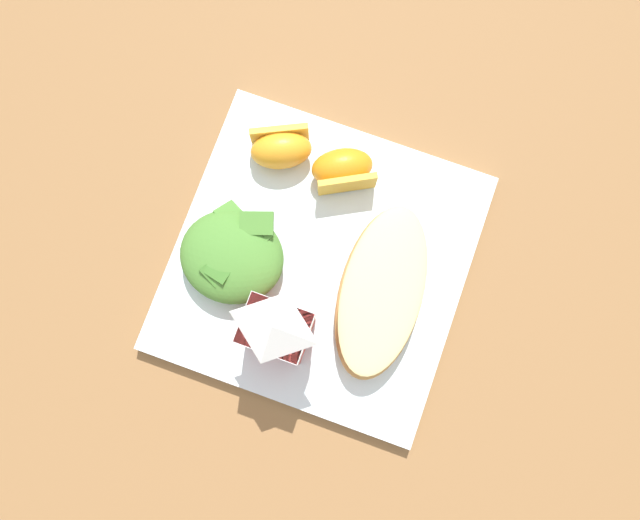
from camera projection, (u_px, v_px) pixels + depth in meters
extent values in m
plane|color=olive|center=(320.00, 264.00, 0.64)|extent=(3.00, 3.00, 0.00)
cube|color=silver|center=(320.00, 263.00, 0.63)|extent=(0.28, 0.28, 0.02)
ellipsoid|color=tan|center=(381.00, 292.00, 0.61)|extent=(0.09, 0.18, 0.03)
ellipsoid|color=maroon|center=(382.00, 290.00, 0.60)|extent=(0.08, 0.16, 0.01)
ellipsoid|color=#EAD184|center=(383.00, 290.00, 0.59)|extent=(0.09, 0.17, 0.01)
ellipsoid|color=#4C8433|center=(232.00, 257.00, 0.61)|extent=(0.10, 0.09, 0.04)
cube|color=#3D7028|center=(220.00, 268.00, 0.59)|extent=(0.03, 0.04, 0.02)
cube|color=#3D7028|center=(223.00, 265.00, 0.59)|extent=(0.03, 0.04, 0.01)
cube|color=#4C8433|center=(237.00, 260.00, 0.60)|extent=(0.03, 0.04, 0.02)
cube|color=#4C8433|center=(232.00, 216.00, 0.60)|extent=(0.04, 0.03, 0.02)
cube|color=#4C8433|center=(253.00, 233.00, 0.60)|extent=(0.04, 0.03, 0.01)
cube|color=#4C8433|center=(257.00, 223.00, 0.59)|extent=(0.04, 0.03, 0.01)
cube|color=#B7332D|center=(278.00, 330.00, 0.57)|extent=(0.06, 0.04, 0.09)
cube|color=white|center=(275.00, 329.00, 0.54)|extent=(0.06, 0.05, 0.03)
pyramid|color=white|center=(273.00, 327.00, 0.52)|extent=(0.06, 0.04, 0.02)
ellipsoid|color=orange|center=(342.00, 167.00, 0.62)|extent=(0.07, 0.06, 0.04)
cube|color=gold|center=(345.00, 183.00, 0.62)|extent=(0.05, 0.03, 0.03)
ellipsoid|color=orange|center=(281.00, 150.00, 0.62)|extent=(0.07, 0.06, 0.04)
cube|color=gold|center=(280.00, 135.00, 0.62)|extent=(0.05, 0.03, 0.03)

